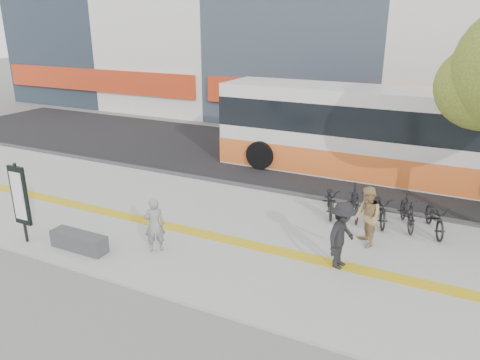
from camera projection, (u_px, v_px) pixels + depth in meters
The scene contains 12 objects.
ground at pixel (190, 253), 11.93m from camera, with size 120.00×120.00×0.00m, color slate.
sidewalk at pixel (218, 230), 13.18m from camera, with size 40.00×7.00×0.08m, color gray.
tactile_strip at pixel (209, 235), 12.74m from camera, with size 40.00×0.45×0.01m, color gold.
street at pixel (304, 162), 19.52m from camera, with size 40.00×8.00×0.06m, color black.
curb at pixel (267, 190), 16.13m from camera, with size 40.00×0.25×0.14m, color #343436.
bench at pixel (79, 241), 11.91m from camera, with size 1.60×0.45×0.45m, color #343436.
signboard at pixel (20, 197), 11.98m from camera, with size 0.55×0.10×2.20m.
bus at pixel (379, 136), 17.29m from camera, with size 12.28×2.91×3.27m.
bicycle_row at pixel (381, 207), 13.42m from camera, with size 4.12×1.83×1.01m.
seated_woman at pixel (154, 225), 11.70m from camera, with size 0.53×0.34×1.44m, color black.
pedestrian_tan at pixel (367, 217), 11.96m from camera, with size 0.78×0.61×1.61m, color #A28152.
pedestrian_dark at pixel (342, 236), 10.87m from camera, with size 1.07×0.62×1.66m, color black.
Camera 1 is at (5.91, -8.93, 5.73)m, focal length 34.56 mm.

